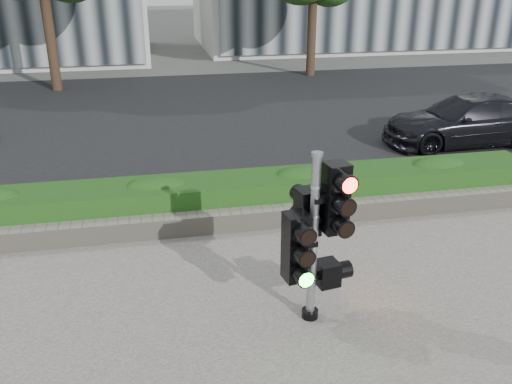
% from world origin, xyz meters
% --- Properties ---
extents(ground, '(120.00, 120.00, 0.00)m').
position_xyz_m(ground, '(0.00, 0.00, 0.00)').
color(ground, '#51514C').
rests_on(ground, ground).
extents(road, '(60.00, 13.00, 0.02)m').
position_xyz_m(road, '(0.00, 10.00, 0.01)').
color(road, black).
rests_on(road, ground).
extents(curb, '(60.00, 0.25, 0.12)m').
position_xyz_m(curb, '(0.00, 3.15, 0.06)').
color(curb, gray).
rests_on(curb, ground).
extents(stone_wall, '(12.00, 0.32, 0.34)m').
position_xyz_m(stone_wall, '(0.00, 1.90, 0.20)').
color(stone_wall, gray).
rests_on(stone_wall, sidewalk).
extents(hedge, '(12.00, 1.00, 0.68)m').
position_xyz_m(hedge, '(0.00, 2.55, 0.37)').
color(hedge, '#387624').
rests_on(hedge, sidewalk).
extents(traffic_signal, '(0.81, 0.64, 2.26)m').
position_xyz_m(traffic_signal, '(0.65, -0.79, 1.28)').
color(traffic_signal, black).
rests_on(traffic_signal, sidewalk).
extents(car_dark, '(4.25, 1.76, 1.23)m').
position_xyz_m(car_dark, '(6.65, 5.61, 0.63)').
color(car_dark, black).
rests_on(car_dark, road).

